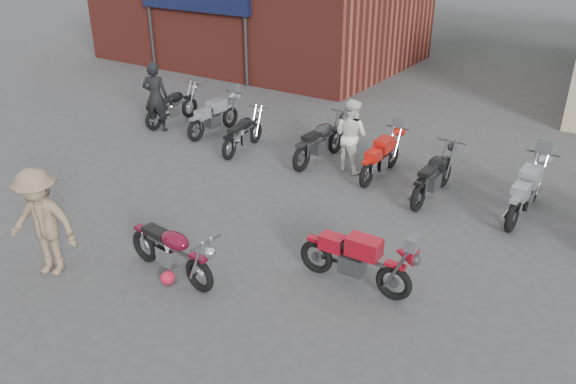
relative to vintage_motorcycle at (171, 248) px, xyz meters
The scene contains 15 objects.
ground 0.77m from the vintage_motorcycle, 25.68° to the left, with size 90.00×90.00×0.00m, color #39393C.
brick_building 16.65m from the vintage_motorcycle, 120.91° to the left, with size 12.00×8.00×4.00m, color maroon.
vintage_motorcycle is the anchor object (origin of this frame).
sportbike 2.98m from the vintage_motorcycle, 28.40° to the left, with size 1.89×0.63×1.10m, color maroon, non-canonical shape.
helmet 0.49m from the vintage_motorcycle, 71.47° to the right, with size 0.24×0.24×0.22m, color red.
person_dark 7.43m from the vintage_motorcycle, 137.24° to the left, with size 0.70×0.46×1.92m, color black.
person_light 5.56m from the vintage_motorcycle, 86.62° to the left, with size 0.83×0.65×1.72m, color silver.
person_tan 2.11m from the vintage_motorcycle, 150.24° to the right, with size 1.21×0.69×1.87m, color #7C644C.
row_bike_0 7.95m from the vintage_motorcycle, 133.98° to the left, with size 1.94×0.64×1.12m, color black, non-canonical shape.
row_bike_1 6.93m from the vintage_motorcycle, 124.71° to the left, with size 1.91×0.63×1.11m, color gray, non-canonical shape.
row_bike_2 5.71m from the vintage_motorcycle, 116.04° to the left, with size 1.81×0.60×1.05m, color black, non-canonical shape.
row_bike_3 5.62m from the vintage_motorcycle, 95.24° to the left, with size 2.02×0.67×1.17m, color #242427, non-canonical shape.
row_bike_4 5.69m from the vintage_motorcycle, 78.84° to the left, with size 1.84×0.61×1.07m, color red, non-canonical shape.
row_bike_5 5.75m from the vintage_motorcycle, 64.41° to the left, with size 1.95×0.64×1.13m, color black, non-canonical shape.
row_bike_6 6.89m from the vintage_motorcycle, 51.52° to the left, with size 2.03×0.67×1.18m, color gray, non-canonical shape.
Camera 1 is at (5.39, -5.65, 5.31)m, focal length 35.00 mm.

